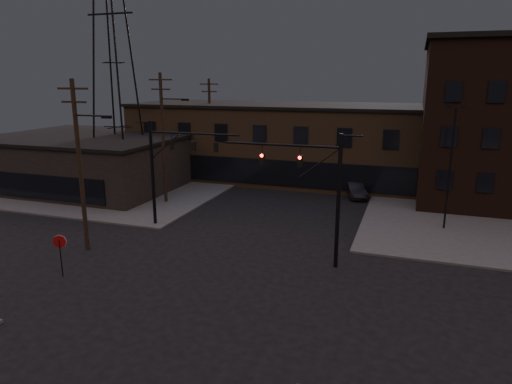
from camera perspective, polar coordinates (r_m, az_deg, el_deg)
ground at (r=25.99m, az=-6.38°, el=-11.10°), size 140.00×140.00×0.00m
sidewalk_nw at (r=55.02m, az=-17.39°, el=1.90°), size 30.00×30.00×0.15m
building_row at (r=50.73m, az=7.19°, el=5.96°), size 40.00×12.00×8.00m
building_left at (r=48.71m, az=-19.84°, el=3.12°), size 16.00×12.00×5.00m
traffic_signal_near at (r=26.84m, az=7.93°, el=0.82°), size 7.12×0.24×8.00m
traffic_signal_far at (r=34.31m, az=-11.06°, el=3.70°), size 7.12×0.24×8.00m
stop_sign at (r=28.06m, az=-23.32°, el=-6.21°), size 0.72×0.33×2.48m
utility_pole_near at (r=30.88m, az=-21.10°, el=3.51°), size 3.70×0.28×11.00m
utility_pole_mid at (r=41.13m, az=-11.47°, el=6.93°), size 3.70×0.28×11.50m
utility_pole_far at (r=52.24m, az=-5.78°, el=8.20°), size 2.20×0.28×11.00m
transmission_tower at (r=48.36m, az=-17.40°, el=15.17°), size 7.00×7.00×25.00m
lot_light_a at (r=35.70m, az=23.20°, el=4.04°), size 1.50×0.28×9.14m
parked_car_lot_a at (r=43.28m, az=23.10°, el=-0.72°), size 4.25×2.34×1.37m
parked_car_lot_b at (r=42.75m, az=25.07°, el=-1.17°), size 4.65×2.82×1.26m
car_crossing at (r=44.34m, az=12.31°, el=0.25°), size 2.78×4.50×1.40m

